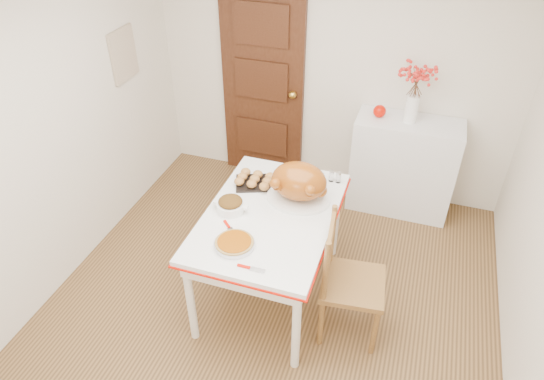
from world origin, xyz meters
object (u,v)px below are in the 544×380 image
(kitchen_table, at_px, (270,254))
(turkey_platter, at_px, (299,183))
(chair_oak, at_px, (353,281))
(sideboard, at_px, (403,166))
(pumpkin_pie, at_px, (234,243))

(kitchen_table, distance_m, turkey_platter, 0.63)
(chair_oak, bearing_deg, sideboard, -12.04)
(sideboard, xyz_separation_m, turkey_platter, (-0.70, -1.26, 0.49))
(kitchen_table, distance_m, chair_oak, 0.71)
(chair_oak, bearing_deg, turkey_platter, 47.35)
(kitchen_table, relative_size, chair_oak, 1.37)
(sideboard, xyz_separation_m, pumpkin_pie, (-0.96, -1.90, 0.37))
(sideboard, height_order, chair_oak, chair_oak)
(pumpkin_pie, bearing_deg, chair_oak, 17.01)
(chair_oak, height_order, turkey_platter, turkey_platter)
(sideboard, bearing_deg, turkey_platter, -118.90)
(chair_oak, height_order, pumpkin_pie, chair_oak)
(kitchen_table, bearing_deg, pumpkin_pie, -105.96)
(turkey_platter, bearing_deg, pumpkin_pie, -117.07)
(kitchen_table, relative_size, turkey_platter, 2.82)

